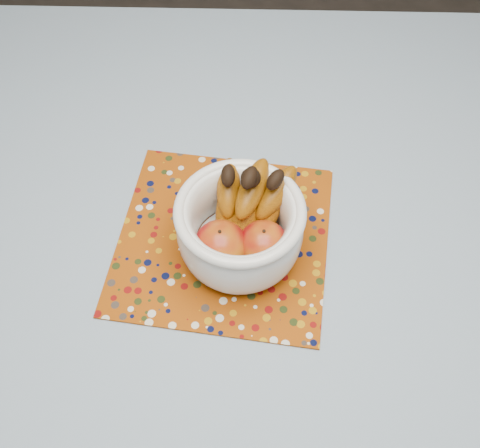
{
  "coord_description": "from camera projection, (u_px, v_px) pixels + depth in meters",
  "views": [
    {
      "loc": [
        -0.01,
        -0.47,
        1.54
      ],
      "look_at": [
        -0.03,
        0.01,
        0.83
      ],
      "focal_mm": 42.0,
      "sensor_mm": 36.0,
      "label": 1
    }
  ],
  "objects": [
    {
      "name": "placemat",
      "position": [
        223.0,
        238.0,
        0.93
      ],
      "size": [
        0.38,
        0.38,
        0.0
      ],
      "primitive_type": "cube",
      "rotation": [
        0.0,
        0.0,
        -0.12
      ],
      "color": "#8B3A07",
      "rests_on": "tablecloth"
    },
    {
      "name": "fruit_bowl",
      "position": [
        245.0,
        221.0,
        0.86
      ],
      "size": [
        0.22,
        0.21,
        0.17
      ],
      "color": "white",
      "rests_on": "placemat"
    },
    {
      "name": "tablecloth",
      "position": [
        257.0,
        258.0,
        0.91
      ],
      "size": [
        1.32,
        1.32,
        0.01
      ],
      "primitive_type": "cube",
      "color": "slate",
      "rests_on": "table"
    },
    {
      "name": "table",
      "position": [
        256.0,
        282.0,
        0.98
      ],
      "size": [
        1.2,
        1.2,
        0.75
      ],
      "color": "brown",
      "rests_on": "ground"
    }
  ]
}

